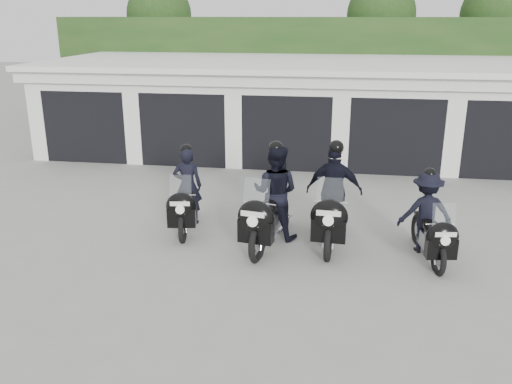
# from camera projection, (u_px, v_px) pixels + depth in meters

# --- Properties ---
(ground) EXTENTS (80.00, 80.00, 0.00)m
(ground) POSITION_uv_depth(u_px,v_px,m) (258.00, 244.00, 10.90)
(ground) COLOR gray
(ground) RESTS_ON ground
(garage_block) EXTENTS (16.40, 6.80, 2.96)m
(garage_block) POSITION_uv_depth(u_px,v_px,m) (294.00, 108.00, 18.02)
(garage_block) COLOR white
(garage_block) RESTS_ON ground
(background_vegetation) EXTENTS (20.00, 3.90, 5.80)m
(background_vegetation) POSITION_uv_depth(u_px,v_px,m) (314.00, 56.00, 22.11)
(background_vegetation) COLOR #1C3C15
(background_vegetation) RESTS_ON ground
(police_bike_a) EXTENTS (0.83, 2.10, 1.84)m
(police_bike_a) POSITION_uv_depth(u_px,v_px,m) (186.00, 196.00, 11.50)
(police_bike_a) COLOR black
(police_bike_a) RESTS_ON ground
(police_bike_b) EXTENTS (1.12, 2.40, 2.10)m
(police_bike_b) POSITION_uv_depth(u_px,v_px,m) (272.00, 200.00, 10.77)
(police_bike_b) COLOR black
(police_bike_b) RESTS_ON ground
(police_bike_c) EXTENTS (1.17, 2.40, 2.09)m
(police_bike_c) POSITION_uv_depth(u_px,v_px,m) (333.00, 198.00, 10.86)
(police_bike_c) COLOR black
(police_bike_c) RESTS_ON ground
(police_bike_d) EXTENTS (1.11, 1.98, 1.73)m
(police_bike_d) POSITION_uv_depth(u_px,v_px,m) (428.00, 218.00, 10.20)
(police_bike_d) COLOR black
(police_bike_d) RESTS_ON ground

